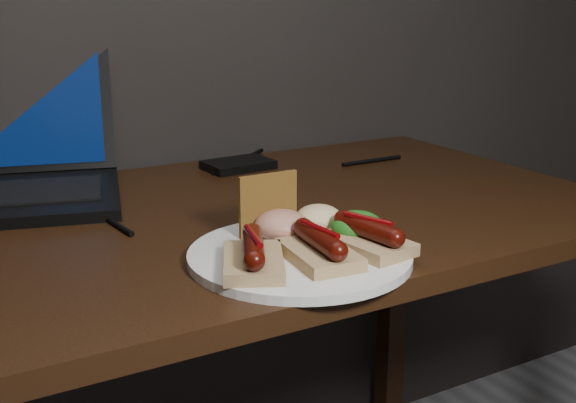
{
  "coord_description": "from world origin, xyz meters",
  "views": [
    {
      "loc": [
        -0.36,
        0.41,
        1.08
      ],
      "look_at": [
        0.07,
        1.18,
        0.82
      ],
      "focal_mm": 45.0,
      "sensor_mm": 36.0,
      "label": 1
    }
  ],
  "objects": [
    {
      "name": "desk",
      "position": [
        0.0,
        1.38,
        0.66
      ],
      "size": [
        1.4,
        0.7,
        0.75
      ],
      "color": "#311B0C",
      "rests_on": "ground"
    },
    {
      "name": "hard_drive",
      "position": [
        0.22,
        1.63,
        0.76
      ],
      "size": [
        0.13,
        0.09,
        0.02
      ],
      "primitive_type": "cube",
      "rotation": [
        0.0,
        0.0,
        0.07
      ],
      "color": "black",
      "rests_on": "desk"
    },
    {
      "name": "desk_cables",
      "position": [
        0.01,
        1.53,
        0.75
      ],
      "size": [
        1.08,
        0.4,
        0.01
      ],
      "color": "black",
      "rests_on": "desk"
    },
    {
      "name": "plate",
      "position": [
        0.07,
        1.15,
        0.76
      ],
      "size": [
        0.32,
        0.32,
        0.01
      ],
      "primitive_type": "cylinder",
      "rotation": [
        0.0,
        0.0,
        0.12
      ],
      "color": "white",
      "rests_on": "desk"
    },
    {
      "name": "bread_sausage_left",
      "position": [
        -0.0,
        1.12,
        0.78
      ],
      "size": [
        0.11,
        0.13,
        0.04
      ],
      "color": "tan",
      "rests_on": "plate"
    },
    {
      "name": "bread_sausage_center",
      "position": [
        0.08,
        1.11,
        0.78
      ],
      "size": [
        0.08,
        0.12,
        0.04
      ],
      "color": "tan",
      "rests_on": "plate"
    },
    {
      "name": "bread_sausage_right",
      "position": [
        0.15,
        1.11,
        0.78
      ],
      "size": [
        0.09,
        0.12,
        0.04
      ],
      "color": "tan",
      "rests_on": "plate"
    },
    {
      "name": "crispbread",
      "position": [
        0.07,
        1.23,
        0.8
      ],
      "size": [
        0.09,
        0.01,
        0.08
      ],
      "primitive_type": "cube",
      "color": "olive",
      "rests_on": "plate"
    },
    {
      "name": "salad_greens",
      "position": [
        0.16,
        1.15,
        0.78
      ],
      "size": [
        0.07,
        0.07,
        0.04
      ],
      "primitive_type": "ellipsoid",
      "color": "#125B16",
      "rests_on": "plate"
    },
    {
      "name": "salsa_mound",
      "position": [
        0.08,
        1.2,
        0.78
      ],
      "size": [
        0.07,
        0.07,
        0.04
      ],
      "primitive_type": "ellipsoid",
      "color": "#A01019",
      "rests_on": "plate"
    },
    {
      "name": "coleslaw_mound",
      "position": [
        0.14,
        1.21,
        0.78
      ],
      "size": [
        0.06,
        0.06,
        0.04
      ],
      "primitive_type": "ellipsoid",
      "color": "silver",
      "rests_on": "plate"
    }
  ]
}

